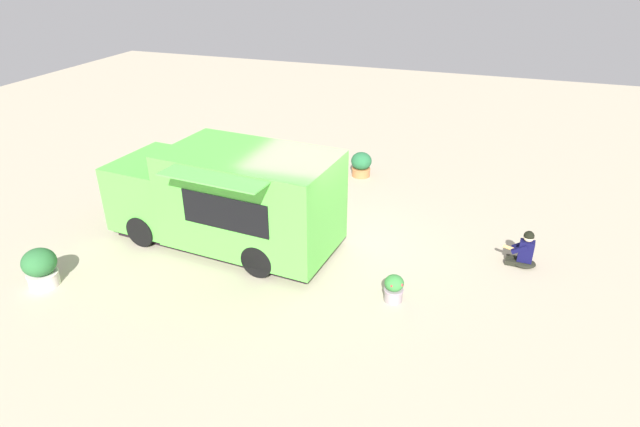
% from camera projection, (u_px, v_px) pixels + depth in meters
% --- Properties ---
extents(ground_plane, '(40.00, 40.00, 0.00)m').
position_uv_depth(ground_plane, '(314.00, 247.00, 12.30)').
color(ground_plane, '#B5A88E').
extents(food_truck, '(3.10, 5.51, 2.34)m').
position_uv_depth(food_truck, '(228.00, 200.00, 12.02)').
color(food_truck, '#58C844').
rests_on(food_truck, ground_plane).
extents(person_customer, '(0.46, 0.75, 0.85)m').
position_uv_depth(person_customer, '(524.00, 252.00, 11.48)').
color(person_customer, black).
rests_on(person_customer, ground_plane).
extents(planter_flowering_near, '(0.68, 0.68, 0.84)m').
position_uv_depth(planter_flowering_near, '(40.00, 267.00, 10.75)').
color(planter_flowering_near, silver).
rests_on(planter_flowering_near, ground_plane).
extents(planter_flowering_far, '(0.62, 0.62, 0.75)m').
position_uv_depth(planter_flowering_far, '(361.00, 164.00, 15.92)').
color(planter_flowering_far, '#BF7341').
rests_on(planter_flowering_far, ground_plane).
extents(planter_flowering_side, '(0.39, 0.39, 0.58)m').
position_uv_depth(planter_flowering_side, '(394.00, 288.00, 10.34)').
color(planter_flowering_side, gray).
rests_on(planter_flowering_side, ground_plane).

